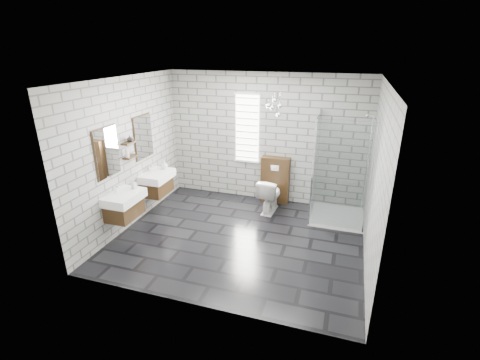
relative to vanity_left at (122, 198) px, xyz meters
The scene contains 20 objects.
floor 2.14m from the vanity_left, 17.17° to the left, with size 4.20×3.60×0.02m, color black.
ceiling 2.79m from the vanity_left, 17.17° to the left, with size 4.20×3.60×0.02m, color white.
wall_back 3.12m from the vanity_left, 51.52° to the left, with size 4.20×0.02×2.70m, color #9C9C97.
wall_front 2.34m from the vanity_left, 32.62° to the right, with size 4.20×0.02×2.70m, color #9C9C97.
wall_left 0.86m from the vanity_left, 108.99° to the left, with size 0.02×3.60×2.70m, color #9C9C97.
wall_right 4.10m from the vanity_left, ahead, with size 0.02×3.60×2.70m, color #9C9C97.
vanity_left is the anchor object (origin of this frame).
vanity_right 1.08m from the vanity_left, 90.00° to the left, with size 0.47×0.70×1.57m.
shelf_lower 0.79m from the vanity_left, 102.83° to the left, with size 0.14×0.30×0.03m, color #3B2612.
shelf_upper 0.99m from the vanity_left, 102.83° to the left, with size 0.14×0.30×0.03m, color #3B2612.
window 2.92m from the vanity_left, 57.56° to the left, with size 0.56×0.05×1.48m.
cistern_panel 3.16m from the vanity_left, 46.60° to the left, with size 0.60×0.20×1.00m, color #3B2612.
flush_plate 3.08m from the vanity_left, 45.26° to the left, with size 0.18×0.01×0.12m, color silver.
shower_enclosure 3.85m from the vanity_left, 27.47° to the left, with size 1.00×1.00×2.03m.
pendant_cluster 3.22m from the vanity_left, 42.10° to the left, with size 0.30×0.21×0.78m.
toilet 2.85m from the vanity_left, 39.83° to the left, with size 0.39×0.69×0.71m, color white.
soap_bottle_a 0.31m from the vanity_left, 67.01° to the left, with size 0.08×0.08×0.17m, color #B2B2B2.
soap_bottle_b 1.33m from the vanity_left, 86.26° to the left, with size 0.14×0.14×0.17m, color #B2B2B2.
soap_bottle_c 0.81m from the vanity_left, 104.50° to the left, with size 0.07×0.08×0.19m, color #B2B2B2.
vase 1.06m from the vanity_left, 101.22° to the left, with size 0.10×0.10×0.11m, color #B2B2B2.
Camera 1 is at (1.65, -5.11, 3.19)m, focal length 26.00 mm.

